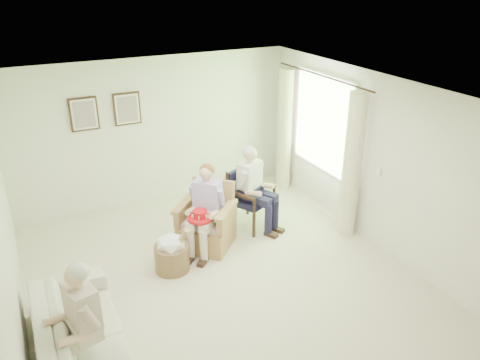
{
  "coord_description": "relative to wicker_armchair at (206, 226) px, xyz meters",
  "views": [
    {
      "loc": [
        -2.17,
        -4.92,
        3.91
      ],
      "look_at": [
        0.67,
        0.73,
        1.05
      ],
      "focal_mm": 35.0,
      "sensor_mm": 36.0,
      "label": 1
    }
  ],
  "objects": [
    {
      "name": "floor",
      "position": [
        -0.15,
        -0.88,
        -0.31
      ],
      "size": [
        5.5,
        5.5,
        0.0
      ],
      "primitive_type": "plane",
      "color": "beige",
      "rests_on": "ground"
    },
    {
      "name": "back_wall",
      "position": [
        -0.15,
        1.87,
        0.99
      ],
      "size": [
        5.0,
        0.04,
        2.6
      ],
      "primitive_type": "cube",
      "color": "silver",
      "rests_on": "ground"
    },
    {
      "name": "front_wall",
      "position": [
        -0.15,
        -3.63,
        0.99
      ],
      "size": [
        5.0,
        0.04,
        2.6
      ],
      "primitive_type": "cube",
      "color": "silver",
      "rests_on": "ground"
    },
    {
      "name": "left_wall",
      "position": [
        -2.65,
        -0.88,
        0.99
      ],
      "size": [
        0.04,
        5.5,
        2.6
      ],
      "primitive_type": "cube",
      "color": "silver",
      "rests_on": "ground"
    },
    {
      "name": "right_wall",
      "position": [
        2.35,
        -0.88,
        0.99
      ],
      "size": [
        0.04,
        5.5,
        2.6
      ],
      "primitive_type": "cube",
      "color": "silver",
      "rests_on": "ground"
    },
    {
      "name": "ceiling",
      "position": [
        -0.15,
        -0.88,
        2.29
      ],
      "size": [
        5.0,
        5.5,
        0.02
      ],
      "primitive_type": "cube",
      "color": "white",
      "rests_on": "back_wall"
    },
    {
      "name": "window",
      "position": [
        2.31,
        0.32,
        1.27
      ],
      "size": [
        0.13,
        2.5,
        1.63
      ],
      "color": "#2D6B23",
      "rests_on": "right_wall"
    },
    {
      "name": "curtain_left",
      "position": [
        2.18,
        -0.66,
        0.84
      ],
      "size": [
        0.34,
        0.34,
        2.3
      ],
      "primitive_type": "cylinder",
      "color": "beige",
      "rests_on": "ground"
    },
    {
      "name": "curtain_right",
      "position": [
        2.18,
        1.3,
        0.84
      ],
      "size": [
        0.34,
        0.34,
        2.3
      ],
      "primitive_type": "cylinder",
      "color": "beige",
      "rests_on": "ground"
    },
    {
      "name": "framed_print_left",
      "position": [
        -1.3,
        1.83,
        1.47
      ],
      "size": [
        0.45,
        0.05,
        0.55
      ],
      "color": "#382114",
      "rests_on": "back_wall"
    },
    {
      "name": "framed_print_right",
      "position": [
        -0.6,
        1.83,
        1.47
      ],
      "size": [
        0.45,
        0.05,
        0.55
      ],
      "color": "#382114",
      "rests_on": "back_wall"
    },
    {
      "name": "wicker_armchair",
      "position": [
        0.0,
        0.0,
        0.0
      ],
      "size": [
        0.77,
        0.76,
        0.98
      ],
      "rotation": [
        0.0,
        0.0,
        -0.78
      ],
      "color": "tan",
      "rests_on": "ground"
    },
    {
      "name": "wood_armchair",
      "position": [
        0.9,
        0.3,
        0.21
      ],
      "size": [
        0.62,
        0.58,
        0.96
      ],
      "rotation": [
        0.0,
        0.0,
        0.47
      ],
      "color": "black",
      "rests_on": "ground"
    },
    {
      "name": "sofa",
      "position": [
        -2.1,
        -1.67,
        0.02
      ],
      "size": [
        2.27,
        0.89,
        0.66
      ],
      "primitive_type": "imported",
      "rotation": [
        0.0,
        0.0,
        1.57
      ],
      "color": "beige",
      "rests_on": "ground"
    },
    {
      "name": "person_wicker",
      "position": [
        0.0,
        -0.13,
        0.45
      ],
      "size": [
        0.4,
        0.62,
        1.32
      ],
      "rotation": [
        0.0,
        0.0,
        -0.78
      ],
      "color": "beige",
      "rests_on": "ground"
    },
    {
      "name": "person_dark",
      "position": [
        0.9,
        0.14,
        0.48
      ],
      "size": [
        0.4,
        0.63,
        1.36
      ],
      "rotation": [
        0.0,
        0.0,
        0.47
      ],
      "color": "#1B1836",
      "rests_on": "ground"
    },
    {
      "name": "person_sofa",
      "position": [
        -2.1,
        -1.81,
        0.44
      ],
      "size": [
        0.42,
        0.62,
        1.3
      ],
      "rotation": [
        0.0,
        0.0,
        -1.33
      ],
      "color": "beige",
      "rests_on": "ground"
    },
    {
      "name": "red_hat",
      "position": [
        -0.18,
        -0.26,
        0.35
      ],
      "size": [
        0.37,
        0.37,
        0.14
      ],
      "color": "#B51216",
      "rests_on": "person_wicker"
    },
    {
      "name": "hatbox",
      "position": [
        -0.69,
        -0.41,
        -0.03
      ],
      "size": [
        0.53,
        0.53,
        0.72
      ],
      "color": "#A27758",
      "rests_on": "ground"
    }
  ]
}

